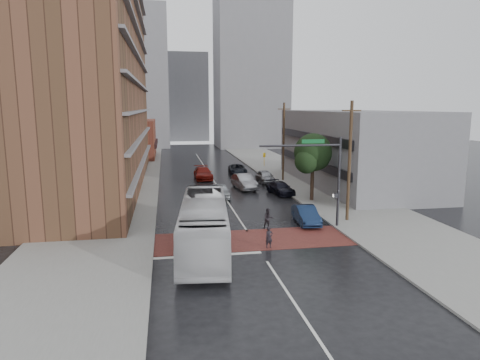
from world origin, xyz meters
name	(u,v)px	position (x,y,z in m)	size (l,w,h in m)	color
ground	(254,242)	(0.00, 0.00, 0.00)	(160.00, 160.00, 0.00)	black
crosswalk	(253,239)	(0.00, 0.50, 0.01)	(14.00, 5.00, 0.02)	maroon
sidewalk_west	(122,184)	(-11.50, 25.00, 0.07)	(9.00, 90.00, 0.15)	gray
sidewalk_east	(301,179)	(11.50, 25.00, 0.07)	(9.00, 90.00, 0.15)	gray
apartment_block	(93,67)	(-14.00, 24.00, 14.00)	(10.00, 44.00, 28.00)	brown
storefront_west	(133,139)	(-12.00, 54.00, 3.50)	(8.00, 16.00, 7.00)	brown
building_east	(354,148)	(16.50, 20.00, 4.50)	(11.00, 26.00, 9.00)	gray
distant_tower_west	(130,79)	(-14.00, 78.00, 16.00)	(18.00, 16.00, 32.00)	gray
distant_tower_east	(250,70)	(14.00, 72.00, 18.00)	(16.00, 14.00, 36.00)	gray
distant_tower_center	(186,97)	(0.00, 95.00, 12.00)	(12.00, 10.00, 24.00)	gray
street_tree	(313,155)	(8.52, 12.03, 4.73)	(4.20, 4.10, 6.90)	#332319
signal_mast	(322,169)	(5.85, 2.50, 4.73)	(6.50, 0.30, 7.20)	#2D2D33
utility_pole_near	(349,161)	(8.80, 4.00, 5.14)	(1.60, 0.26, 10.00)	#473321
utility_pole_far	(284,141)	(8.80, 24.00, 5.14)	(1.60, 0.26, 10.00)	#473321
transit_bus	(204,225)	(-3.65, -1.23, 1.78)	(2.99, 12.78, 3.56)	silver
pedestrian_a	(269,237)	(0.74, -1.50, 0.75)	(0.54, 0.36, 1.49)	black
pedestrian_b	(268,219)	(1.77, 3.00, 0.82)	(0.80, 0.62, 1.64)	black
car_travel_a	(221,191)	(-0.40, 15.25, 0.72)	(1.71, 4.25, 1.45)	#ABAFB3
car_travel_b	(244,182)	(2.90, 19.61, 0.86)	(1.82, 5.23, 1.72)	#94959B
car_travel_c	(203,173)	(-1.24, 27.25, 0.79)	(2.22, 5.46, 1.59)	maroon
suv_travel	(238,169)	(3.92, 30.41, 0.71)	(2.36, 5.13, 1.42)	black
car_parked_near	(306,215)	(5.20, 4.00, 0.73)	(1.55, 4.45, 1.47)	#122241
car_parked_mid	(281,188)	(6.30, 16.00, 0.67)	(1.86, 4.58, 1.33)	black
car_parked_far	(265,177)	(6.30, 23.31, 0.77)	(1.81, 4.49, 1.53)	#96999D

